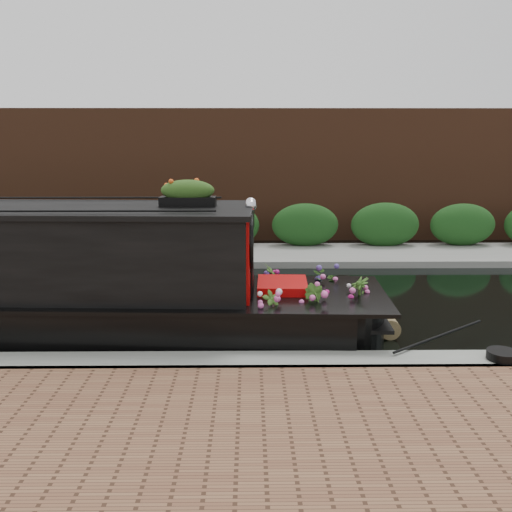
{
  "coord_description": "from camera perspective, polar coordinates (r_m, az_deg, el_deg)",
  "views": [
    {
      "loc": [
        0.69,
        -10.72,
        3.36
      ],
      "look_at": [
        0.8,
        -0.6,
        1.12
      ],
      "focal_mm": 40.0,
      "sensor_mm": 36.0,
      "label": 1
    }
  ],
  "objects": [
    {
      "name": "far_brick_wall",
      "position": [
        18.24,
        -2.8,
        1.85
      ],
      "size": [
        40.0,
        1.0,
        8.0
      ],
      "primitive_type": "cube",
      "color": "#542E1C",
      "rests_on": "ground"
    },
    {
      "name": "far_hedge",
      "position": [
        16.18,
        -3.07,
        0.48
      ],
      "size": [
        40.0,
        1.1,
        2.8
      ],
      "primitive_type": "cube",
      "color": "#194216",
      "rests_on": "ground"
    },
    {
      "name": "coiled_mooring_rope",
      "position": [
        8.71,
        23.44,
        -9.08
      ],
      "size": [
        0.43,
        0.43,
        0.12
      ],
      "primitive_type": "cylinder",
      "color": "black",
      "rests_on": "near_bank_coping"
    },
    {
      "name": "far_bank_path",
      "position": [
        15.31,
        -3.21,
        -0.22
      ],
      "size": [
        40.0,
        2.4,
        0.34
      ],
      "primitive_type": "cube",
      "color": "gray",
      "rests_on": "ground"
    },
    {
      "name": "ground",
      "position": [
        11.25,
        -4.14,
        -4.92
      ],
      "size": [
        80.0,
        80.0,
        0.0
      ],
      "primitive_type": "plane",
      "color": "black",
      "rests_on": "ground"
    },
    {
      "name": "near_bank_coping",
      "position": [
        8.17,
        -5.53,
        -11.86
      ],
      "size": [
        40.0,
        0.6,
        0.5
      ],
      "primitive_type": "cube",
      "color": "gray",
      "rests_on": "ground"
    },
    {
      "name": "rope_fender",
      "position": [
        9.79,
        13.05,
        -6.88
      ],
      "size": [
        0.34,
        0.41,
        0.34
      ],
      "primitive_type": "cylinder",
      "rotation": [
        1.57,
        0.0,
        0.0
      ],
      "color": "olive",
      "rests_on": "ground"
    }
  ]
}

